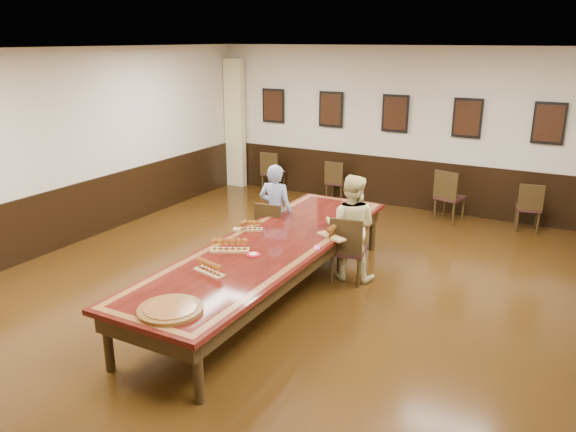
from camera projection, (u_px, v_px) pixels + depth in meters
The scene contains 23 objects.
floor at pixel (270, 297), 7.57m from camera, with size 8.00×10.00×0.02m, color black.
ceiling at pixel (268, 49), 6.60m from camera, with size 8.00×10.00×0.02m, color white.
wall_back at pixel (395, 128), 11.28m from camera, with size 8.00×0.02×3.20m, color beige.
wall_left at pixel (52, 152), 8.92m from camera, with size 0.02×10.00×3.20m, color beige.
chair_man at pixel (273, 230), 8.76m from camera, with size 0.44×0.48×0.94m, color black, non-canonical shape.
chair_woman at pixel (349, 248), 7.93m from camera, with size 0.46×0.50×0.98m, color black, non-canonical shape.
spare_chair_a at pixel (273, 172), 12.58m from camera, with size 0.43×0.47×0.93m, color black, non-canonical shape.
spare_chair_b at pixel (337, 181), 11.90m from camera, with size 0.41×0.45×0.87m, color black, non-canonical shape.
spare_chair_c at pixel (450, 196), 10.56m from camera, with size 0.46×0.51×0.99m, color black, non-canonical shape.
spare_chair_d at pixel (529, 206), 10.06m from camera, with size 0.42×0.46×0.89m, color black, non-canonical shape.
person_man at pixel (276, 211), 8.77m from camera, with size 0.55×0.36×1.49m, color #445CAB.
person_woman at pixel (351, 228), 7.94m from camera, with size 0.76×0.59×1.53m, color beige.
pink_phone at pixel (317, 247), 7.22m from camera, with size 0.07×0.14×0.01m, color #FF54AE.
curtain at pixel (235, 124), 12.88m from camera, with size 0.45×0.18×2.90m, color beige.
wainscoting at pixel (270, 262), 7.42m from camera, with size 8.00×10.00×1.00m.
conference_table at pixel (270, 254), 7.39m from camera, with size 1.40×5.00×0.76m.
posters at pixel (395, 113), 11.12m from camera, with size 6.14×0.04×0.74m.
flight_a at pixel (249, 226), 7.84m from camera, with size 0.42×0.30×0.15m.
flight_b at pixel (331, 232), 7.57m from camera, with size 0.46×0.31×0.17m.
flight_c at pixel (230, 245), 7.07m from camera, with size 0.50×0.36×0.18m.
flight_d at pixel (209, 268), 6.41m from camera, with size 0.44×0.23×0.16m.
red_plate_grp at pixel (253, 255), 6.97m from camera, with size 0.19×0.19×0.02m.
carved_platter at pixel (170, 310), 5.52m from camera, with size 0.72×0.72×0.05m.
Camera 1 is at (3.51, -5.93, 3.33)m, focal length 35.00 mm.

